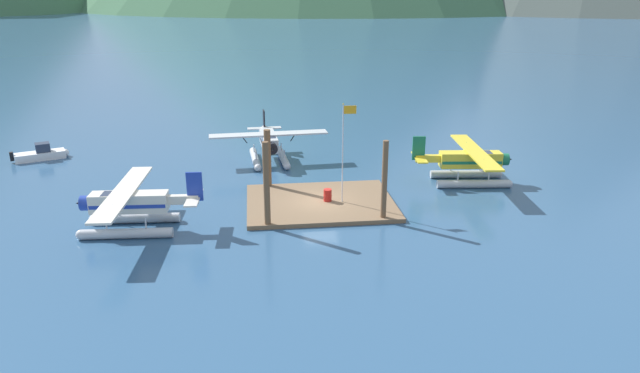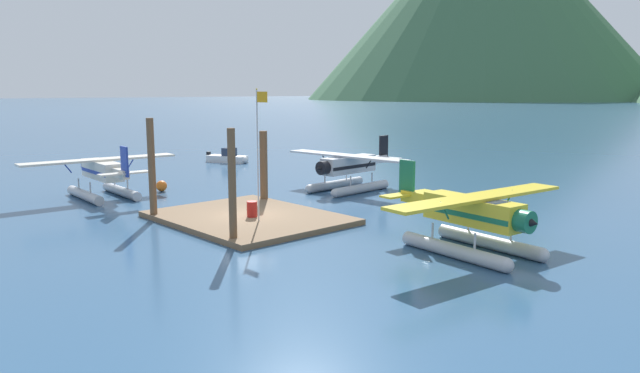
% 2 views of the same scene
% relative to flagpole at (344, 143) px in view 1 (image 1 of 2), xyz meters
% --- Properties ---
extents(ground_plane, '(1200.00, 1200.00, 0.00)m').
position_rel_flagpole_xyz_m(ground_plane, '(-1.64, 0.40, -4.64)').
color(ground_plane, '#2D5175').
extents(dock_platform, '(10.47, 8.25, 0.30)m').
position_rel_flagpole_xyz_m(dock_platform, '(-1.64, 0.40, -4.49)').
color(dock_platform, brown).
rests_on(dock_platform, ground).
extents(piling_near_left, '(0.41, 0.41, 5.77)m').
position_rel_flagpole_xyz_m(piling_near_left, '(-5.52, -3.43, -1.75)').
color(piling_near_left, brown).
rests_on(piling_near_left, ground).
extents(piling_near_right, '(0.37, 0.37, 5.55)m').
position_rel_flagpole_xyz_m(piling_near_right, '(2.16, -3.19, -1.86)').
color(piling_near_right, brown).
rests_on(piling_near_right, ground).
extents(piling_far_left, '(0.50, 0.50, 4.71)m').
position_rel_flagpole_xyz_m(piling_far_left, '(-5.22, 4.22, -2.28)').
color(piling_far_left, brown).
rests_on(piling_far_left, ground).
extents(flagpole, '(0.95, 0.10, 7.10)m').
position_rel_flagpole_xyz_m(flagpole, '(0.00, 0.00, 0.00)').
color(flagpole, silver).
rests_on(flagpole, dock_platform).
extents(fuel_drum, '(0.62, 0.62, 0.88)m').
position_rel_flagpole_xyz_m(fuel_drum, '(-1.12, 0.28, -3.90)').
color(fuel_drum, '#AD1E19').
rests_on(fuel_drum, dock_platform).
extents(mooring_buoy, '(0.79, 0.79, 0.79)m').
position_rel_flagpole_xyz_m(mooring_buoy, '(-13.93, 1.44, -4.24)').
color(mooring_buoy, orange).
rests_on(mooring_buoy, ground).
extents(seaplane_cream_port_aft, '(7.98, 10.46, 3.84)m').
position_rel_flagpole_xyz_m(seaplane_cream_port_aft, '(-14.22, -2.77, -3.06)').
color(seaplane_cream_port_aft, '#B7BABF').
rests_on(seaplane_cream_port_aft, ground).
extents(seaplane_yellow_stbd_fwd, '(7.96, 10.49, 3.84)m').
position_rel_flagpole_xyz_m(seaplane_yellow_stbd_fwd, '(10.79, 3.85, -3.06)').
color(seaplane_yellow_stbd_fwd, '#B7BABF').
rests_on(seaplane_yellow_stbd_fwd, ground).
extents(seaplane_silver_bow_left, '(10.47, 7.97, 3.84)m').
position_rel_flagpole_xyz_m(seaplane_silver_bow_left, '(-4.91, 11.69, -3.06)').
color(seaplane_silver_bow_left, '#B7BABF').
rests_on(seaplane_silver_bow_left, ground).
extents(boat_white_open_west, '(4.62, 2.99, 1.50)m').
position_rel_flagpole_xyz_m(boat_white_open_west, '(-25.50, 14.93, -4.15)').
color(boat_white_open_west, silver).
rests_on(boat_white_open_west, ground).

